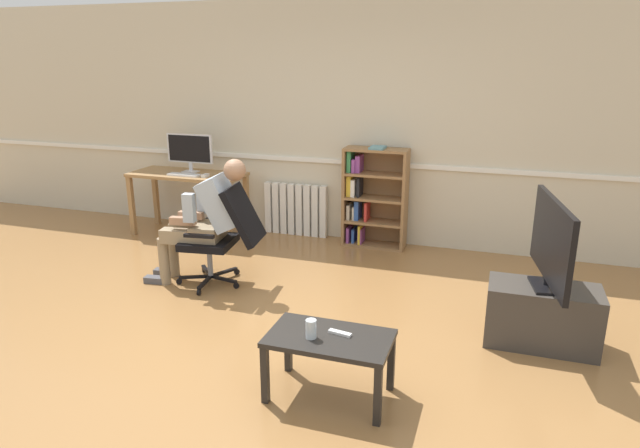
# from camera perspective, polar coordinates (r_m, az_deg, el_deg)

# --- Properties ---
(ground_plane) EXTENTS (18.00, 18.00, 0.00)m
(ground_plane) POSITION_cam_1_polar(r_m,az_deg,el_deg) (4.37, -5.51, -11.76)
(ground_plane) COLOR olive
(back_wall) EXTENTS (12.00, 0.13, 2.70)m
(back_wall) POSITION_cam_1_polar(r_m,az_deg,el_deg) (6.39, 3.89, 10.19)
(back_wall) COLOR beige
(back_wall) RESTS_ON ground_plane
(computer_desk) EXTENTS (1.36, 0.58, 0.76)m
(computer_desk) POSITION_cam_1_polar(r_m,az_deg,el_deg) (6.82, -13.43, 4.21)
(computer_desk) COLOR #9E7547
(computer_desk) RESTS_ON ground_plane
(imac_monitor) EXTENTS (0.59, 0.14, 0.45)m
(imac_monitor) POSITION_cam_1_polar(r_m,az_deg,el_deg) (6.81, -13.25, 7.42)
(imac_monitor) COLOR silver
(imac_monitor) RESTS_ON computer_desk
(keyboard) EXTENTS (0.39, 0.12, 0.02)m
(keyboard) POSITION_cam_1_polar(r_m,az_deg,el_deg) (6.65, -13.80, 4.93)
(keyboard) COLOR white
(keyboard) RESTS_ON computer_desk
(computer_mouse) EXTENTS (0.06, 0.10, 0.03)m
(computer_mouse) POSITION_cam_1_polar(r_m,az_deg,el_deg) (6.53, -11.70, 4.91)
(computer_mouse) COLOR white
(computer_mouse) RESTS_ON computer_desk
(bookshelf) EXTENTS (0.71, 0.29, 1.15)m
(bookshelf) POSITION_cam_1_polar(r_m,az_deg,el_deg) (6.28, 5.22, 2.74)
(bookshelf) COLOR olive
(bookshelf) RESTS_ON ground_plane
(radiator) EXTENTS (0.78, 0.08, 0.63)m
(radiator) POSITION_cam_1_polar(r_m,az_deg,el_deg) (6.70, -2.51, 1.50)
(radiator) COLOR white
(radiator) RESTS_ON ground_plane
(office_chair) EXTENTS (0.83, 0.63, 0.96)m
(office_chair) POSITION_cam_1_polar(r_m,az_deg,el_deg) (5.23, -9.80, -0.81)
(office_chair) COLOR black
(office_chair) RESTS_ON ground_plane
(person_seated) EXTENTS (1.03, 0.44, 1.21)m
(person_seated) POSITION_cam_1_polar(r_m,az_deg,el_deg) (5.26, -11.74, 0.64)
(person_seated) COLOR #937F60
(person_seated) RESTS_ON ground_plane
(tv_stand) EXTENTS (0.80, 0.41, 0.46)m
(tv_stand) POSITION_cam_1_polar(r_m,az_deg,el_deg) (4.51, 21.84, -8.74)
(tv_stand) COLOR #3D3833
(tv_stand) RESTS_ON ground_plane
(tv_screen) EXTENTS (0.25, 1.02, 0.65)m
(tv_screen) POSITION_cam_1_polar(r_m,az_deg,el_deg) (4.30, 22.70, -1.78)
(tv_screen) COLOR black
(tv_screen) RESTS_ON tv_stand
(coffee_table) EXTENTS (0.77, 0.45, 0.42)m
(coffee_table) POSITION_cam_1_polar(r_m,az_deg,el_deg) (3.54, 0.98, -12.30)
(coffee_table) COLOR black
(coffee_table) RESTS_ON ground_plane
(drinking_glass) EXTENTS (0.07, 0.07, 0.12)m
(drinking_glass) POSITION_cam_1_polar(r_m,az_deg,el_deg) (3.47, -0.93, -10.72)
(drinking_glass) COLOR silver
(drinking_glass) RESTS_ON coffee_table
(spare_remote) EXTENTS (0.15, 0.06, 0.02)m
(spare_remote) POSITION_cam_1_polar(r_m,az_deg,el_deg) (3.53, 2.06, -11.13)
(spare_remote) COLOR white
(spare_remote) RESTS_ON coffee_table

